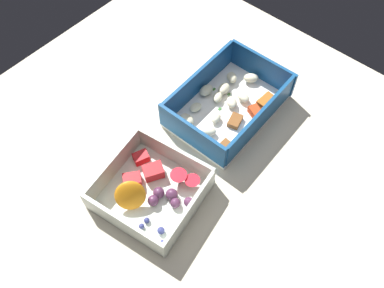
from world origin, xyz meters
The scene contains 3 objects.
table_surface centered at (0.00, 0.00, 1.00)cm, with size 80.00×80.00×2.00cm, color beige.
pasta_container centered at (-12.51, -0.07, 3.91)cm, with size 21.49×14.95×6.20cm.
fruit_bowl centered at (9.09, 1.34, 3.65)cm, with size 17.22×17.65×5.44cm.
Camera 1 is at (26.46, 24.83, 62.16)cm, focal length 37.43 mm.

